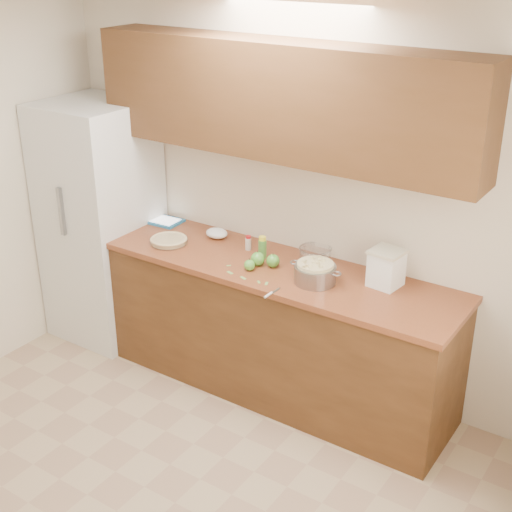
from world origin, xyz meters
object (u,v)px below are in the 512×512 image
Objects in this scene: colander at (315,273)px; tablet at (164,221)px; pie at (169,241)px; flour_canister at (386,268)px.

tablet is (-1.42, 0.25, -0.05)m from colander.
colander is at bearing -13.27° from tablet.
flour_canister is at bearing 8.89° from pie.
pie is at bearing -171.11° from flour_canister.
colander is (1.13, 0.04, 0.04)m from pie.
pie is at bearing -178.20° from colander.
tablet is at bearing 170.02° from colander.
colander is at bearing -151.91° from flour_canister.
flour_canister reaches higher than tablet.
colander is 1.44m from tablet.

